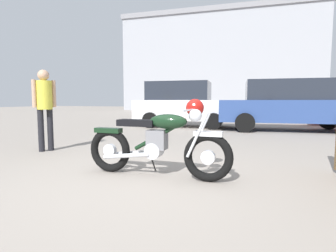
# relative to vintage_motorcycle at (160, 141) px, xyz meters

# --- Properties ---
(ground_plane) EXTENTS (80.00, 80.00, 0.00)m
(ground_plane) POSITION_rel_vintage_motorcycle_xyz_m (-0.19, -0.36, -0.49)
(ground_plane) COLOR gray
(vintage_motorcycle) EXTENTS (2.08, 0.74, 1.07)m
(vintage_motorcycle) POSITION_rel_vintage_motorcycle_xyz_m (0.00, 0.00, 0.00)
(vintage_motorcycle) COLOR black
(vintage_motorcycle) RESTS_ON ground_plane
(bystander) EXTENTS (0.30, 0.41, 1.66)m
(bystander) POSITION_rel_vintage_motorcycle_xyz_m (-2.91, 0.89, 0.53)
(bystander) COLOR black
(bystander) RESTS_ON ground_plane
(pale_sedan_back) EXTENTS (4.88, 2.39, 1.74)m
(pale_sedan_back) POSITION_rel_vintage_motorcycle_xyz_m (2.14, 6.80, 0.45)
(pale_sedan_back) COLOR black
(pale_sedan_back) RESTS_ON ground_plane
(silver_sedan_mid) EXTENTS (4.05, 2.14, 1.78)m
(silver_sedan_mid) POSITION_rel_vintage_motorcycle_xyz_m (-1.84, 6.88, 0.43)
(silver_sedan_mid) COLOR black
(silver_sedan_mid) RESTS_ON ground_plane
(industrial_building) EXTENTS (21.61, 14.52, 21.71)m
(industrial_building) POSITION_rel_vintage_motorcycle_xyz_m (-4.20, 30.19, 4.77)
(industrial_building) COLOR #9EA0A8
(industrial_building) RESTS_ON ground_plane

